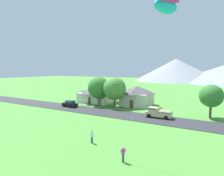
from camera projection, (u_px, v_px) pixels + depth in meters
road_strip at (154, 119)px, 36.77m from camera, size 160.00×6.80×0.08m
mountain_far_west_ridge at (176, 70)px, 159.09m from camera, size 70.71×70.71×18.90m
house_leftmost at (97, 94)px, 56.26m from camera, size 10.56×8.60×4.36m
house_left_center at (137, 95)px, 50.63m from camera, size 7.82×8.46×5.37m
tree_near_left at (99, 88)px, 50.51m from camera, size 6.06×6.06×7.87m
tree_left_of_center at (211, 96)px, 37.20m from camera, size 4.60×4.60×6.84m
tree_right_of_center at (115, 89)px, 47.97m from camera, size 5.95×5.95×7.86m
parked_car_black_mid_east at (70, 104)px, 48.42m from camera, size 4.28×2.24×1.68m
pickup_truck_sand_west_side at (158, 113)px, 37.73m from camera, size 5.24×2.41×1.99m
kite_flyer_with_kite at (165, 8)px, 20.02m from camera, size 4.80×5.78×17.66m
watcher_person at (92, 137)px, 24.76m from camera, size 0.56×0.24×1.68m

